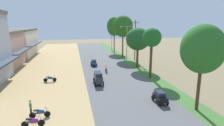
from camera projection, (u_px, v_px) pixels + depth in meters
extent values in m
cube|color=#2D3847|center=(2.00, 64.00, 23.70)|extent=(1.20, 12.04, 0.25)
cube|color=#2D3847|center=(22.00, 51.00, 35.05)|extent=(1.20, 9.69, 0.25)
cube|color=beige|center=(18.00, 44.00, 47.04)|extent=(7.44, 13.98, 6.40)
cube|color=#2D3847|center=(35.00, 44.00, 47.94)|extent=(1.20, 13.98, 0.25)
cube|color=#59514C|center=(16.00, 30.00, 46.31)|extent=(7.64, 14.18, 0.50)
cylinder|color=black|center=(41.00, 123.00, 14.90)|extent=(0.56, 0.06, 0.56)
cylinder|color=black|center=(25.00, 125.00, 14.66)|extent=(0.56, 0.06, 0.56)
cube|color=#333338|center=(33.00, 122.00, 14.74)|extent=(1.12, 0.12, 0.12)
ellipsoid|color=#8C1E8C|center=(34.00, 120.00, 14.73)|extent=(0.64, 0.28, 0.32)
cube|color=black|center=(29.00, 119.00, 14.63)|extent=(0.44, 0.20, 0.10)
cylinder|color=#A5A8AD|center=(40.00, 120.00, 14.84)|extent=(0.26, 0.05, 0.68)
cylinder|color=black|center=(39.00, 116.00, 14.75)|extent=(0.04, 0.54, 0.04)
cylinder|color=black|center=(47.00, 114.00, 16.36)|extent=(0.56, 0.06, 0.56)
cylinder|color=black|center=(32.00, 115.00, 16.11)|extent=(0.56, 0.06, 0.56)
cube|color=#333338|center=(40.00, 113.00, 16.20)|extent=(1.12, 0.12, 0.12)
ellipsoid|color=#1E4CA5|center=(41.00, 111.00, 16.19)|extent=(0.64, 0.28, 0.32)
cube|color=black|center=(36.00, 110.00, 16.09)|extent=(0.44, 0.20, 0.10)
cylinder|color=#A5A8AD|center=(46.00, 111.00, 16.29)|extent=(0.26, 0.05, 0.68)
cylinder|color=black|center=(45.00, 107.00, 16.20)|extent=(0.04, 0.54, 0.04)
cylinder|color=black|center=(55.00, 79.00, 26.42)|extent=(0.56, 0.06, 0.56)
cylinder|color=black|center=(46.00, 80.00, 26.17)|extent=(0.56, 0.06, 0.56)
cube|color=#333338|center=(50.00, 79.00, 26.26)|extent=(1.12, 0.12, 0.12)
ellipsoid|color=#1E4CA5|center=(50.00, 78.00, 26.25)|extent=(0.64, 0.28, 0.32)
cube|color=black|center=(48.00, 77.00, 26.15)|extent=(0.44, 0.20, 0.10)
cylinder|color=#A5A8AD|center=(54.00, 78.00, 26.35)|extent=(0.26, 0.05, 0.68)
cylinder|color=black|center=(53.00, 75.00, 26.26)|extent=(0.04, 0.54, 0.04)
cylinder|color=#33333D|center=(31.00, 113.00, 16.25)|extent=(0.14, 0.14, 0.82)
cylinder|color=#33333D|center=(31.00, 112.00, 16.42)|extent=(0.14, 0.14, 0.82)
ellipsoid|color=#338C3F|center=(30.00, 105.00, 16.19)|extent=(0.25, 0.37, 0.56)
sphere|color=#9E7556|center=(30.00, 101.00, 16.11)|extent=(0.22, 0.22, 0.22)
cylinder|color=#4C351E|center=(199.00, 87.00, 17.31)|extent=(0.31, 0.31, 4.69)
ellipsoid|color=#276423|center=(203.00, 49.00, 16.55)|extent=(3.91, 3.91, 4.50)
cylinder|color=#4C351E|center=(151.00, 60.00, 27.93)|extent=(0.39, 0.39, 5.37)
ellipsoid|color=#1D5C21|center=(152.00, 37.00, 27.20)|extent=(2.83, 2.83, 2.81)
cylinder|color=#4C351E|center=(137.00, 56.00, 34.50)|extent=(0.41, 0.41, 4.21)
ellipsoid|color=#1F5224|center=(138.00, 39.00, 33.82)|extent=(4.43, 4.43, 4.17)
cylinder|color=#4C351E|center=(123.00, 45.00, 44.72)|extent=(0.33, 0.33, 6.10)
ellipsoid|color=#275F1C|center=(123.00, 26.00, 43.78)|extent=(4.80, 4.80, 5.12)
cylinder|color=#4C351E|center=(114.00, 42.00, 53.19)|extent=(0.27, 0.27, 5.86)
ellipsoid|color=#265E1F|center=(114.00, 26.00, 52.26)|extent=(4.16, 4.16, 5.38)
cylinder|color=gray|center=(127.00, 43.00, 41.22)|extent=(0.16, 0.16, 7.67)
cylinder|color=gray|center=(124.00, 26.00, 40.30)|extent=(1.40, 0.08, 0.08)
ellipsoid|color=silver|center=(121.00, 27.00, 40.18)|extent=(0.36, 0.20, 0.14)
cylinder|color=gray|center=(130.00, 26.00, 40.59)|extent=(1.40, 0.08, 0.08)
ellipsoid|color=silver|center=(133.00, 27.00, 40.74)|extent=(0.36, 0.20, 0.14)
cylinder|color=gray|center=(111.00, 39.00, 57.57)|extent=(0.16, 0.16, 7.00)
cylinder|color=gray|center=(109.00, 28.00, 56.72)|extent=(1.40, 0.08, 0.08)
ellipsoid|color=silver|center=(107.00, 28.00, 56.59)|extent=(0.36, 0.20, 0.14)
cylinder|color=gray|center=(114.00, 28.00, 57.00)|extent=(1.40, 0.08, 0.08)
ellipsoid|color=silver|center=(116.00, 28.00, 57.16)|extent=(0.36, 0.20, 0.14)
cylinder|color=brown|center=(135.00, 40.00, 41.23)|extent=(0.20, 0.20, 8.99)
cube|color=#473323|center=(136.00, 22.00, 40.39)|extent=(1.80, 0.10, 0.10)
cube|color=black|center=(160.00, 98.00, 19.19)|extent=(0.84, 1.95, 0.50)
cube|color=#232B38|center=(160.00, 93.00, 19.14)|extent=(0.77, 1.10, 0.40)
cylinder|color=black|center=(167.00, 102.00, 18.67)|extent=(0.10, 0.60, 0.60)
cylinder|color=black|center=(159.00, 103.00, 18.49)|extent=(0.10, 0.60, 0.60)
cylinder|color=black|center=(161.00, 97.00, 20.02)|extent=(0.10, 0.60, 0.60)
cylinder|color=black|center=(153.00, 98.00, 19.83)|extent=(0.10, 0.60, 0.60)
cube|color=#282D33|center=(98.00, 78.00, 25.05)|extent=(0.95, 2.40, 0.95)
cube|color=#232B38|center=(98.00, 73.00, 25.01)|extent=(0.87, 2.00, 0.35)
cylinder|color=black|center=(94.00, 80.00, 25.88)|extent=(0.12, 0.68, 0.68)
cylinder|color=black|center=(101.00, 80.00, 26.09)|extent=(0.12, 0.68, 0.68)
cylinder|color=black|center=(95.00, 84.00, 24.22)|extent=(0.12, 0.68, 0.68)
cylinder|color=black|center=(103.00, 83.00, 24.44)|extent=(0.12, 0.68, 0.68)
cube|color=navy|center=(94.00, 63.00, 36.01)|extent=(0.88, 2.25, 0.44)
cube|color=#232B38|center=(94.00, 61.00, 36.02)|extent=(0.81, 1.30, 0.40)
cylinder|color=black|center=(91.00, 63.00, 36.74)|extent=(0.11, 0.64, 0.64)
cylinder|color=black|center=(96.00, 63.00, 36.94)|extent=(0.11, 0.64, 0.64)
cylinder|color=black|center=(92.00, 65.00, 35.19)|extent=(0.11, 0.64, 0.64)
cylinder|color=black|center=(97.00, 65.00, 35.39)|extent=(0.11, 0.64, 0.64)
cylinder|color=black|center=(106.00, 70.00, 31.88)|extent=(0.06, 0.56, 0.56)
cylinder|color=black|center=(107.00, 72.00, 30.69)|extent=(0.06, 0.56, 0.56)
cube|color=#333338|center=(106.00, 70.00, 31.25)|extent=(0.12, 1.12, 0.12)
ellipsoid|color=orange|center=(106.00, 69.00, 31.30)|extent=(0.28, 0.64, 0.32)
cube|color=black|center=(106.00, 69.00, 30.93)|extent=(0.20, 0.44, 0.10)
cylinder|color=#A5A8AD|center=(106.00, 68.00, 31.77)|extent=(0.05, 0.26, 0.68)
cylinder|color=black|center=(106.00, 66.00, 31.63)|extent=(0.54, 0.04, 0.04)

